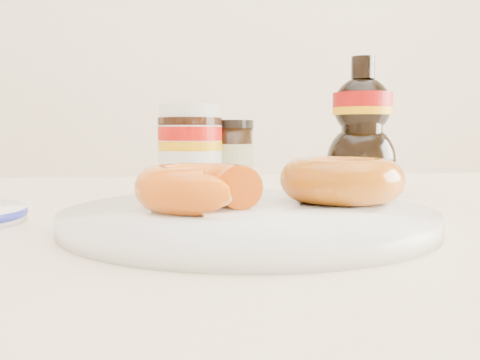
{
  "coord_description": "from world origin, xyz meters",
  "views": [
    {
      "loc": [
        -0.14,
        -0.43,
        0.83
      ],
      "look_at": [
        -0.07,
        0.05,
        0.79
      ],
      "focal_mm": 40.0,
      "sensor_mm": 36.0,
      "label": 1
    }
  ],
  "objects": [
    {
      "name": "plate",
      "position": [
        -0.07,
        0.0,
        0.76
      ],
      "size": [
        0.31,
        0.31,
        0.02
      ],
      "color": "white",
      "rests_on": "dining_table"
    },
    {
      "name": "donut_bitten",
      "position": [
        -0.11,
        0.0,
        0.78
      ],
      "size": [
        0.12,
        0.12,
        0.04
      ],
      "primitive_type": "torus",
      "rotation": [
        0.0,
        0.0,
        -0.16
      ],
      "color": "#EA4D0D",
      "rests_on": "plate"
    },
    {
      "name": "dark_jar",
      "position": [
        -0.05,
        0.27,
        0.8
      ],
      "size": [
        0.06,
        0.06,
        0.1
      ],
      "rotation": [
        0.0,
        0.0,
        -0.33
      ],
      "color": "black",
      "rests_on": "dining_table"
    },
    {
      "name": "syrup_bottle",
      "position": [
        0.12,
        0.24,
        0.84
      ],
      "size": [
        0.1,
        0.09,
        0.18
      ],
      "primitive_type": null,
      "rotation": [
        0.0,
        0.0,
        -0.21
      ],
      "color": "black",
      "rests_on": "dining_table"
    },
    {
      "name": "nutella_jar",
      "position": [
        -0.11,
        0.24,
        0.81
      ],
      "size": [
        0.08,
        0.08,
        0.11
      ],
      "rotation": [
        0.0,
        0.0,
        0.29
      ],
      "color": "white",
      "rests_on": "dining_table"
    },
    {
      "name": "donut_whole",
      "position": [
        0.02,
        0.04,
        0.79
      ],
      "size": [
        0.13,
        0.13,
        0.04
      ],
      "primitive_type": "torus",
      "rotation": [
        0.0,
        0.0,
        -0.2
      ],
      "color": "#9F4D0A",
      "rests_on": "plate"
    },
    {
      "name": "dining_table",
      "position": [
        0.0,
        0.1,
        0.67
      ],
      "size": [
        1.4,
        0.9,
        0.75
      ],
      "color": "beige",
      "rests_on": "ground"
    }
  ]
}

